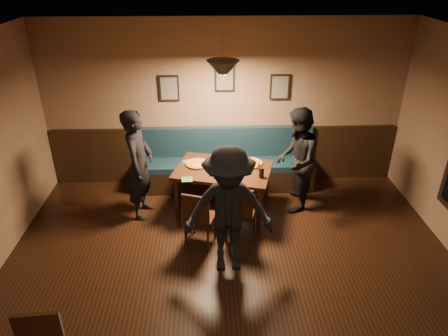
% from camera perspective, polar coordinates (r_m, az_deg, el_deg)
% --- Properties ---
extents(ceiling, '(7.00, 7.00, 0.00)m').
position_cam_1_polar(ceiling, '(3.12, 2.57, 12.51)').
color(ceiling, silver).
rests_on(ceiling, ground).
extents(wall_back, '(6.00, 0.00, 6.00)m').
position_cam_1_polar(wall_back, '(6.87, 0.09, 8.84)').
color(wall_back, '#8C704F').
rests_on(wall_back, ground).
extents(wainscot, '(5.88, 0.06, 1.00)m').
position_cam_1_polar(wainscot, '(7.19, 0.09, 1.95)').
color(wainscot, black).
rests_on(wainscot, ground).
extents(booth_bench, '(3.00, 0.60, 1.00)m').
position_cam_1_polar(booth_bench, '(6.94, 0.17, 0.99)').
color(booth_bench, '#0F232D').
rests_on(booth_bench, ground).
extents(picture_left, '(0.32, 0.04, 0.42)m').
position_cam_1_polar(picture_left, '(6.78, -7.67, 11.00)').
color(picture_left, black).
rests_on(picture_left, wall_back).
extents(picture_center, '(0.32, 0.04, 0.42)m').
position_cam_1_polar(picture_center, '(6.71, 0.10, 12.40)').
color(picture_center, black).
rests_on(picture_center, wall_back).
extents(picture_right, '(0.32, 0.04, 0.42)m').
position_cam_1_polar(picture_right, '(6.85, 7.79, 11.15)').
color(picture_right, black).
rests_on(picture_right, wall_back).
extents(pendant_lamp, '(0.44, 0.44, 0.25)m').
position_cam_1_polar(pendant_lamp, '(5.61, -0.13, 13.56)').
color(pendant_lamp, black).
rests_on(pendant_lamp, ceiling).
extents(dining_table, '(1.60, 1.24, 0.75)m').
position_cam_1_polar(dining_table, '(6.33, -0.11, -3.13)').
color(dining_table, black).
rests_on(dining_table, floor).
extents(chair_near_left, '(0.48, 0.48, 0.86)m').
position_cam_1_polar(chair_near_left, '(5.65, -3.34, -6.77)').
color(chair_near_left, black).
rests_on(chair_near_left, floor).
extents(chair_near_right, '(0.48, 0.48, 0.89)m').
position_cam_1_polar(chair_near_right, '(5.74, 2.35, -5.91)').
color(chair_near_right, black).
rests_on(chair_near_right, floor).
extents(diner_left, '(0.48, 0.67, 1.71)m').
position_cam_1_polar(diner_left, '(6.16, -11.77, 0.42)').
color(diner_left, black).
rests_on(diner_left, floor).
extents(diner_right, '(0.81, 0.94, 1.66)m').
position_cam_1_polar(diner_right, '(6.32, 10.08, 1.04)').
color(diner_right, black).
rests_on(diner_right, floor).
extents(diner_front, '(1.12, 0.68, 1.70)m').
position_cam_1_polar(diner_front, '(4.98, 0.64, -6.02)').
color(diner_front, black).
rests_on(diner_front, floor).
extents(pizza_a, '(0.37, 0.37, 0.04)m').
position_cam_1_polar(pizza_a, '(6.26, -3.76, 0.61)').
color(pizza_a, '#C36024').
rests_on(pizza_a, dining_table).
extents(pizza_b, '(0.37, 0.37, 0.04)m').
position_cam_1_polar(pizza_b, '(5.94, 0.19, -0.92)').
color(pizza_b, orange).
rests_on(pizza_b, dining_table).
extents(pizza_c, '(0.48, 0.48, 0.04)m').
position_cam_1_polar(pizza_c, '(6.28, 3.67, 0.71)').
color(pizza_c, orange).
rests_on(pizza_c, dining_table).
extents(soda_glass, '(0.08, 0.08, 0.16)m').
position_cam_1_polar(soda_glass, '(5.89, 5.26, -0.65)').
color(soda_glass, black).
rests_on(soda_glass, dining_table).
extents(tabasco_bottle, '(0.04, 0.04, 0.13)m').
position_cam_1_polar(tabasco_bottle, '(6.09, 4.89, 0.26)').
color(tabasco_bottle, '#8B2004').
rests_on(tabasco_bottle, dining_table).
extents(napkin_a, '(0.20, 0.20, 0.01)m').
position_cam_1_polar(napkin_a, '(6.37, -5.08, 0.88)').
color(napkin_a, '#1E7134').
rests_on(napkin_a, dining_table).
extents(napkin_b, '(0.16, 0.16, 0.01)m').
position_cam_1_polar(napkin_b, '(5.87, -5.18, -1.60)').
color(napkin_b, '#1F752B').
rests_on(napkin_b, dining_table).
extents(cutlery_set, '(0.18, 0.05, 0.00)m').
position_cam_1_polar(cutlery_set, '(5.85, 0.28, -1.59)').
color(cutlery_set, silver).
rests_on(cutlery_set, dining_table).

